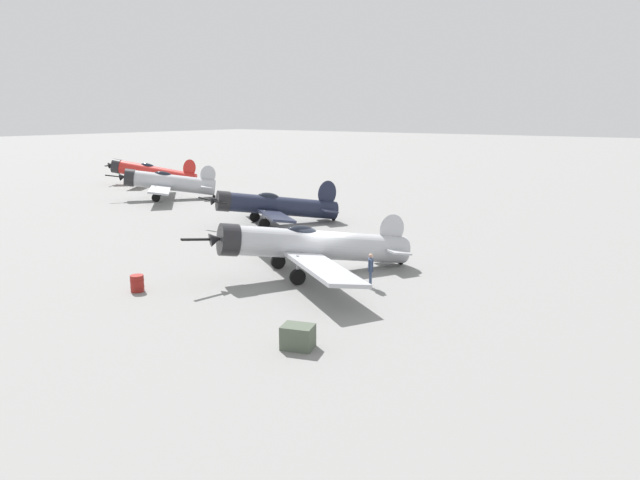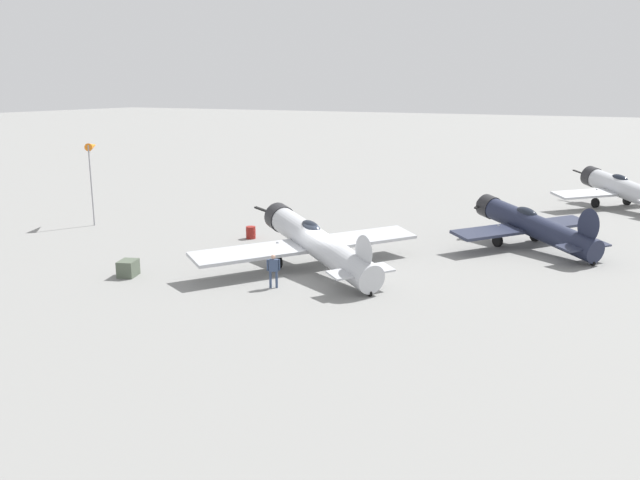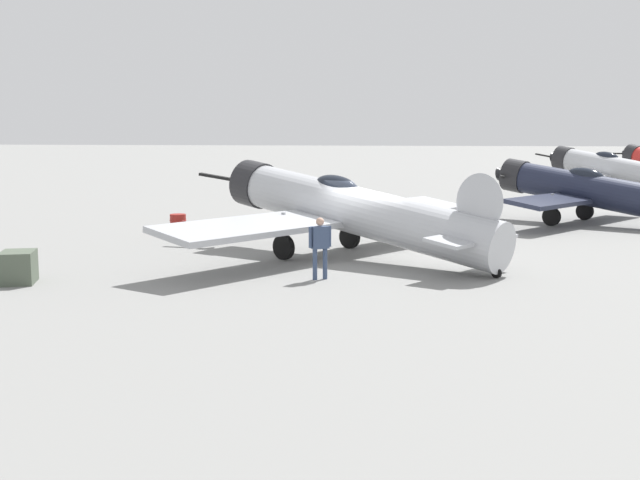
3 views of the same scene
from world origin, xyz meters
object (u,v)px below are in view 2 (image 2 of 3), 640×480
at_px(fuel_drum, 251,233).
at_px(windsock_mast, 92,149).
at_px(airplane_foreground, 315,242).
at_px(airplane_mid_apron, 531,225).
at_px(ground_crew_mechanic, 273,268).
at_px(airplane_far_line, 622,189).
at_px(equipment_crate, 128,268).

bearing_deg(fuel_drum, windsock_mast, -175.92).
xyz_separation_m(airplane_foreground, windsock_mast, (-20.24, 3.86, 3.85)).
distance_m(airplane_foreground, windsock_mast, 20.96).
height_order(airplane_mid_apron, fuel_drum, airplane_mid_apron).
bearing_deg(airplane_mid_apron, fuel_drum, 54.00).
xyz_separation_m(ground_crew_mechanic, windsock_mast, (-19.95, 7.75, 4.36)).
distance_m(airplane_mid_apron, windsock_mast, 30.77).
xyz_separation_m(fuel_drum, windsock_mast, (-12.88, -0.92, 5.00)).
xyz_separation_m(airplane_mid_apron, windsock_mast, (-29.74, -6.83, 3.94)).
distance_m(fuel_drum, windsock_mast, 13.85).
bearing_deg(windsock_mast, airplane_mid_apron, 12.93).
xyz_separation_m(airplane_foreground, fuel_drum, (-7.36, 4.78, -1.16)).
relative_size(airplane_far_line, fuel_drum, 12.70).
bearing_deg(airplane_far_line, ground_crew_mechanic, 108.43).
height_order(airplane_foreground, ground_crew_mechanic, airplane_foreground).
distance_m(airplane_mid_apron, fuel_drum, 17.90).
bearing_deg(airplane_mid_apron, ground_crew_mechanic, 90.80).
height_order(equipment_crate, fuel_drum, equipment_crate).
bearing_deg(fuel_drum, airplane_far_line, 48.00).
xyz_separation_m(airplane_mid_apron, ground_crew_mechanic, (-9.79, -14.57, -0.42)).
xyz_separation_m(ground_crew_mechanic, fuel_drum, (-7.07, 8.67, -0.64)).
bearing_deg(ground_crew_mechanic, fuel_drum, -173.89).
relative_size(equipment_crate, fuel_drum, 1.67).
relative_size(airplane_far_line, equipment_crate, 7.60).
xyz_separation_m(airplane_foreground, airplane_mid_apron, (9.51, 10.68, -0.10)).
bearing_deg(airplane_foreground, fuel_drum, -0.31).
xyz_separation_m(equipment_crate, windsock_mast, (-12.01, 9.55, 4.97)).
height_order(airplane_foreground, equipment_crate, airplane_foreground).
height_order(ground_crew_mechanic, equipment_crate, ground_crew_mechanic).
bearing_deg(airplane_foreground, airplane_mid_apron, -98.98).
bearing_deg(airplane_mid_apron, equipment_crate, 77.41).
distance_m(airplane_foreground, airplane_far_line, 31.15).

